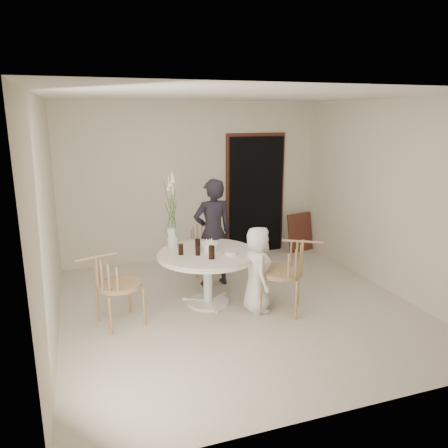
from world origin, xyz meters
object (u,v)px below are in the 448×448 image
object	(u,v)px
girl	(213,233)
chair_right	(291,265)
table	(208,260)
chair_left	(108,280)
boy	(257,270)
chair_far	(203,240)
birthday_cake	(210,247)
flower_vase	(172,217)

from	to	relation	value
girl	chair_right	bearing A→B (deg)	116.09
table	chair_left	world-z (taller)	chair_left
girl	boy	xyz separation A→B (m)	(0.27, -1.05, -0.24)
chair_far	chair_right	bearing A→B (deg)	-67.01
birthday_cake	boy	bearing A→B (deg)	-42.68
chair_far	birthday_cake	distance (m)	1.25
girl	flower_vase	world-z (taller)	flower_vase
chair_right	flower_vase	xyz separation A→B (m)	(-1.32, 0.96, 0.51)
table	chair_right	xyz separation A→B (m)	(0.94, -0.56, 0.01)
chair_far	chair_right	xyz separation A→B (m)	(0.64, -1.81, 0.12)
chair_right	boy	bearing A→B (deg)	-80.96
table	birthday_cake	bearing A→B (deg)	48.87
table	birthday_cake	xyz separation A→B (m)	(0.04, 0.05, 0.17)
chair_right	birthday_cake	size ratio (longest dim) A/B	4.30
boy	flower_vase	world-z (taller)	flower_vase
table	chair_far	xyz separation A→B (m)	(0.30, 1.24, -0.11)
chair_far	table	bearing A→B (deg)	-100.07
chair_far	flower_vase	size ratio (longest dim) A/B	0.75
chair_left	flower_vase	xyz separation A→B (m)	(0.92, 0.63, 0.54)
birthday_cake	girl	bearing A→B (deg)	68.71
chair_right	girl	distance (m)	1.39
table	chair_left	xyz separation A→B (m)	(-1.30, -0.24, -0.02)
chair_right	table	bearing A→B (deg)	-90.54
table	chair_left	size ratio (longest dim) A/B	1.44
chair_far	girl	size ratio (longest dim) A/B	0.49
table	chair_right	distance (m)	1.10
birthday_cake	chair_right	bearing A→B (deg)	-34.40
girl	birthday_cake	xyz separation A→B (m)	(-0.23, -0.59, -0.02)
chair_left	chair_far	bearing A→B (deg)	-63.95
boy	birthday_cake	bearing A→B (deg)	57.39
table	girl	distance (m)	0.72
girl	birthday_cake	distance (m)	0.63
birthday_cake	chair_far	bearing A→B (deg)	77.73
chair_right	birthday_cake	xyz separation A→B (m)	(-0.90, 0.61, 0.16)
chair_left	girl	world-z (taller)	girl
table	girl	bearing A→B (deg)	66.87
chair_far	flower_vase	distance (m)	1.26
chair_far	flower_vase	bearing A→B (deg)	-125.28
chair_right	boy	xyz separation A→B (m)	(-0.40, 0.16, -0.07)
chair_left	birthday_cake	world-z (taller)	chair_left
chair_right	flower_vase	bearing A→B (deg)	-95.62
chair_far	chair_right	size ratio (longest dim) A/B	0.81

